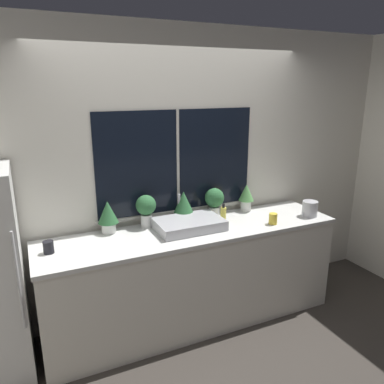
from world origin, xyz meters
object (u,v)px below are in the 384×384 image
at_px(potted_plant_center, 184,204).
at_px(potted_plant_left, 146,208).
at_px(soap_bottle, 223,214).
at_px(mug_black, 48,247).
at_px(kettle, 310,208).
at_px(sink, 189,224).
at_px(potted_plant_right, 214,199).
at_px(potted_plant_far_left, 108,215).
at_px(mug_yellow, 273,219).
at_px(potted_plant_far_right, 246,195).

bearing_deg(potted_plant_center, potted_plant_left, 180.00).
bearing_deg(soap_bottle, mug_black, -178.95).
bearing_deg(potted_plant_center, kettle, -18.82).
bearing_deg(potted_plant_center, sink, -100.83).
height_order(potted_plant_center, kettle, potted_plant_center).
bearing_deg(potted_plant_right, potted_plant_center, 180.00).
relative_size(sink, soap_bottle, 3.22).
bearing_deg(potted_plant_left, potted_plant_far_left, 180.00).
bearing_deg(potted_plant_far_left, sink, -17.73).
xyz_separation_m(potted_plant_left, potted_plant_right, (0.70, 0.00, -0.01)).
bearing_deg(soap_bottle, sink, -177.10).
bearing_deg(sink, kettle, -8.71).
bearing_deg(potted_plant_right, soap_bottle, -92.55).
relative_size(potted_plant_left, potted_plant_center, 1.03).
bearing_deg(potted_plant_center, potted_plant_right, 0.00).
xyz_separation_m(soap_bottle, mug_black, (-1.54, -0.03, -0.03)).
bearing_deg(mug_yellow, potted_plant_right, 131.83).
distance_m(sink, potted_plant_left, 0.41).
relative_size(potted_plant_far_right, kettle, 1.66).
xyz_separation_m(potted_plant_left, mug_black, (-0.86, -0.22, -0.13)).
height_order(soap_bottle, kettle, soap_bottle).
distance_m(sink, potted_plant_far_left, 0.71).
xyz_separation_m(sink, mug_yellow, (0.76, -0.22, 0.01)).
xyz_separation_m(potted_plant_left, soap_bottle, (0.69, -0.20, -0.10)).
relative_size(sink, kettle, 3.53).
relative_size(sink, potted_plant_right, 2.13).
bearing_deg(potted_plant_right, mug_black, -171.78).
relative_size(potted_plant_far_left, potted_plant_far_right, 1.02).
bearing_deg(potted_plant_right, sink, -149.88).
height_order(potted_plant_right, soap_bottle, potted_plant_right).
bearing_deg(kettle, potted_plant_center, 161.18).
xyz_separation_m(potted_plant_far_right, soap_bottle, (-0.38, -0.20, -0.09)).
bearing_deg(soap_bottle, potted_plant_far_right, 27.58).
bearing_deg(kettle, mug_black, 175.80).
height_order(potted_plant_far_left, kettle, potted_plant_far_left).
bearing_deg(potted_plant_far_right, potted_plant_right, 180.00).
xyz_separation_m(sink, kettle, (1.22, -0.19, 0.04)).
relative_size(sink, potted_plant_left, 2.01).
bearing_deg(potted_plant_far_right, potted_plant_left, 180.00).
xyz_separation_m(potted_plant_far_right, mug_yellow, (0.02, -0.43, -0.11)).
distance_m(potted_plant_far_left, potted_plant_far_right, 1.41).
distance_m(soap_bottle, kettle, 0.88).
distance_m(sink, mug_black, 1.18).
distance_m(potted_plant_far_left, kettle, 1.93).
bearing_deg(kettle, potted_plant_far_left, 168.01).
xyz_separation_m(potted_plant_far_right, kettle, (0.48, -0.40, -0.08)).
xyz_separation_m(sink, potted_plant_far_right, (0.74, 0.21, 0.12)).
xyz_separation_m(potted_plant_far_left, mug_black, (-0.51, -0.22, -0.11)).
distance_m(potted_plant_far_left, potted_plant_left, 0.34).
bearing_deg(potted_plant_left, mug_yellow, -21.72).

